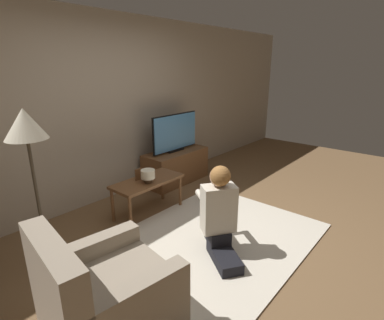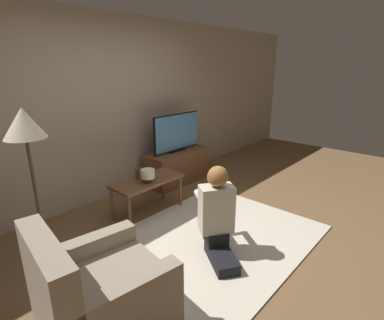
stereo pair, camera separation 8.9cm
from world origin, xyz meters
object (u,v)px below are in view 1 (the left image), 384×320
Objects in this scene: floor_lamp at (27,136)px; person_kneeling at (219,212)px; coffee_table at (147,184)px; armchair at (105,297)px; table_lamp at (148,175)px; tv at (175,133)px.

floor_lamp is 1.62× the size of person_kneeling.
armchair is (-1.44, -1.16, -0.13)m from coffee_table.
person_kneeling is 1.17m from table_lamp.
armchair is 1.01× the size of person_kneeling.
coffee_table is 0.61× the size of floor_lamp.
coffee_table is at bearing -154.47° from tv.
tv is 5.43× the size of table_lamp.
floor_lamp reaches higher than coffee_table.
coffee_table is 5.28× the size of table_lamp.
person_kneeling is (-0.13, -1.24, 0.07)m from coffee_table.
table_lamp is (0.08, 1.16, 0.09)m from person_kneeling.
table_lamp is (1.33, -0.03, -0.74)m from floor_lamp.
floor_lamp is at bearing 4.98° from armchair.
person_kneeling reaches higher than coffee_table.
floor_lamp is at bearing -167.25° from tv.
floor_lamp is at bearing -9.12° from person_kneeling.
armchair is 5.39× the size of table_lamp.
floor_lamp reaches higher than armchair.
table_lamp is at bearing -1.51° from floor_lamp.
table_lamp is (-1.13, -0.59, -0.27)m from tv.
tv reaches higher than armchair.
coffee_table is 1.64m from floor_lamp.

